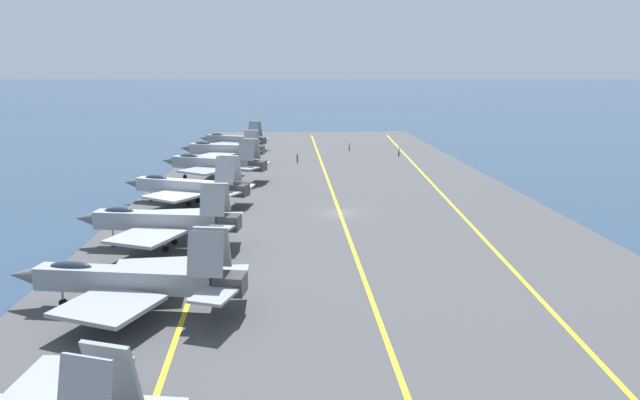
% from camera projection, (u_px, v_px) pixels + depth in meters
% --- Properties ---
extents(ground_plane, '(2000.00, 2000.00, 0.00)m').
position_uv_depth(ground_plane, '(340.00, 216.00, 67.40)').
color(ground_plane, navy).
extents(carrier_deck, '(180.01, 51.61, 0.40)m').
position_uv_depth(carrier_deck, '(340.00, 215.00, 67.36)').
color(carrier_deck, '#424244').
rests_on(carrier_deck, ground).
extents(deck_stripe_foul_line, '(161.69, 10.89, 0.01)m').
position_uv_depth(deck_stripe_foul_line, '(458.00, 211.00, 68.08)').
color(deck_stripe_foul_line, yellow).
rests_on(deck_stripe_foul_line, carrier_deck).
extents(deck_stripe_centerline, '(162.01, 0.36, 0.01)m').
position_uv_depth(deck_stripe_centerline, '(340.00, 213.00, 67.31)').
color(deck_stripe_centerline, yellow).
rests_on(deck_stripe_centerline, carrier_deck).
extents(deck_stripe_edge_line, '(161.94, 5.39, 0.01)m').
position_uv_depth(deck_stripe_edge_line, '(219.00, 214.00, 66.54)').
color(deck_stripe_edge_line, yellow).
rests_on(deck_stripe_edge_line, carrier_deck).
extents(parked_jet_second, '(12.86, 17.17, 6.14)m').
position_uv_depth(parked_jet_second, '(131.00, 280.00, 39.60)').
color(parked_jet_second, gray).
rests_on(parked_jet_second, carrier_deck).
extents(parked_jet_third, '(13.47, 16.08, 6.30)m').
position_uv_depth(parked_jet_third, '(161.00, 221.00, 53.60)').
color(parked_jet_third, '#93999E').
rests_on(parked_jet_third, carrier_deck).
extents(parked_jet_fourth, '(12.52, 17.37, 6.39)m').
position_uv_depth(parked_jet_fourth, '(187.00, 186.00, 71.32)').
color(parked_jet_fourth, '#A8AAAF').
rests_on(parked_jet_fourth, carrier_deck).
extents(parked_jet_fifth, '(13.02, 17.39, 6.58)m').
position_uv_depth(parked_jet_fifth, '(214.00, 163.00, 86.30)').
color(parked_jet_fifth, gray).
rests_on(parked_jet_fifth, carrier_deck).
extents(parked_jet_sixth, '(13.76, 15.85, 5.99)m').
position_uv_depth(parked_jet_sixth, '(223.00, 149.00, 102.99)').
color(parked_jet_sixth, '#93999E').
rests_on(parked_jet_sixth, carrier_deck).
extents(parked_jet_seventh, '(13.87, 15.27, 6.23)m').
position_uv_depth(parked_jet_seventh, '(234.00, 140.00, 119.05)').
color(parked_jet_seventh, gray).
rests_on(parked_jet_seventh, carrier_deck).
extents(crew_white_vest, '(0.46, 0.43, 1.78)m').
position_uv_depth(crew_white_vest, '(399.00, 151.00, 111.60)').
color(crew_white_vest, '#232328').
rests_on(crew_white_vest, carrier_deck).
extents(crew_yellow_vest, '(0.40, 0.45, 1.77)m').
position_uv_depth(crew_yellow_vest, '(349.00, 146.00, 119.26)').
color(crew_yellow_vest, '#4C473D').
rests_on(crew_yellow_vest, carrier_deck).
extents(crew_brown_vest, '(0.41, 0.31, 1.68)m').
position_uv_depth(crew_brown_vest, '(297.00, 157.00, 103.93)').
color(crew_brown_vest, '#383328').
rests_on(crew_brown_vest, carrier_deck).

